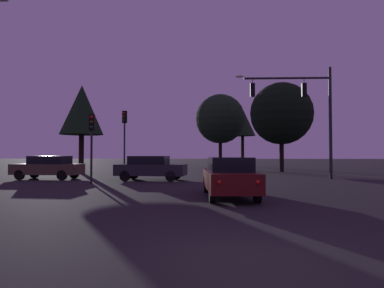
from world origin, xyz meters
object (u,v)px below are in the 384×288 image
at_px(traffic_light_corner_left, 124,130).
at_px(car_crossing_right, 48,167).
at_px(tree_behind_sign, 242,122).
at_px(tree_left_far, 82,110).
at_px(traffic_light_corner_right, 92,134).
at_px(car_nearside_lane, 229,176).
at_px(car_crossing_left, 151,168).
at_px(traffic_signal_mast_arm, 304,103).
at_px(tree_right_cluster, 220,119).
at_px(tree_center_horizon, 281,114).

height_order(traffic_light_corner_left, car_crossing_right, traffic_light_corner_left).
xyz_separation_m(tree_behind_sign, tree_left_far, (-15.27, -16.38, -0.44)).
height_order(traffic_light_corner_right, tree_behind_sign, tree_behind_sign).
xyz_separation_m(car_nearside_lane, tree_behind_sign, (3.47, 31.42, 5.04)).
distance_m(car_crossing_left, tree_left_far, 11.32).
distance_m(traffic_signal_mast_arm, tree_left_far, 18.12).
bearing_deg(tree_right_cluster, car_crossing_left, -105.13).
height_order(car_crossing_left, tree_center_horizon, tree_center_horizon).
bearing_deg(car_crossing_right, car_nearside_lane, -36.38).
relative_size(traffic_signal_mast_arm, car_crossing_left, 1.66).
height_order(traffic_light_corner_left, tree_left_far, tree_left_far).
relative_size(car_crossing_right, tree_right_cluster, 0.52).
height_order(traffic_light_corner_right, tree_left_far, tree_left_far).
bearing_deg(tree_center_horizon, traffic_signal_mast_arm, -92.21).
height_order(car_nearside_lane, tree_center_horizon, tree_center_horizon).
height_order(traffic_light_corner_right, tree_center_horizon, tree_center_horizon).
xyz_separation_m(traffic_light_corner_left, car_nearside_lane, (7.09, -11.37, -2.61)).
distance_m(traffic_light_corner_right, car_crossing_right, 5.40).
height_order(traffic_light_corner_left, car_nearside_lane, traffic_light_corner_left).
bearing_deg(traffic_light_corner_left, car_crossing_right, -144.03).
bearing_deg(tree_behind_sign, tree_left_far, -132.98).
xyz_separation_m(traffic_signal_mast_arm, car_crossing_right, (-16.76, -1.22, -4.21)).
distance_m(traffic_signal_mast_arm, tree_center_horizon, 8.67).
bearing_deg(traffic_signal_mast_arm, tree_right_cluster, 107.64).
xyz_separation_m(car_crossing_right, tree_center_horizon, (17.09, 9.87, 4.58)).
bearing_deg(tree_center_horizon, traffic_light_corner_left, -152.13).
bearing_deg(traffic_signal_mast_arm, car_crossing_left, -169.88).
xyz_separation_m(tree_left_far, tree_right_cluster, (12.17, 10.52, 0.29)).
relative_size(car_crossing_right, tree_behind_sign, 0.58).
height_order(traffic_signal_mast_arm, traffic_light_corner_right, traffic_signal_mast_arm).
height_order(car_crossing_right, tree_center_horizon, tree_center_horizon).
bearing_deg(tree_behind_sign, car_crossing_right, -122.58).
relative_size(traffic_signal_mast_arm, car_crossing_right, 1.65).
bearing_deg(car_nearside_lane, car_crossing_left, 119.77).
height_order(traffic_light_corner_right, car_crossing_left, traffic_light_corner_right).
relative_size(traffic_signal_mast_arm, car_nearside_lane, 1.56).
height_order(traffic_light_corner_left, tree_right_cluster, tree_right_cluster).
bearing_deg(traffic_signal_mast_arm, tree_center_horizon, 87.79).
bearing_deg(traffic_light_corner_left, traffic_signal_mast_arm, -8.32).
relative_size(tree_behind_sign, tree_center_horizon, 0.94).
bearing_deg(tree_right_cluster, traffic_signal_mast_arm, -72.36).
relative_size(car_crossing_right, tree_center_horizon, 0.54).
distance_m(traffic_light_corner_left, car_nearside_lane, 13.65).
distance_m(tree_center_horizon, tree_right_cluster, 9.16).
bearing_deg(tree_behind_sign, car_nearside_lane, -96.30).
distance_m(traffic_light_corner_left, tree_right_cluster, 16.19).
relative_size(car_nearside_lane, tree_behind_sign, 0.61).
height_order(car_crossing_left, tree_left_far, tree_left_far).
relative_size(traffic_signal_mast_arm, tree_left_far, 0.98).
distance_m(traffic_signal_mast_arm, car_nearside_lane, 11.77).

